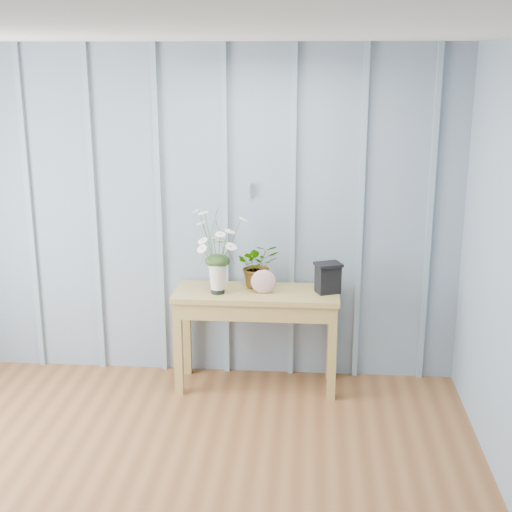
# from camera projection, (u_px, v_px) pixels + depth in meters

# --- Properties ---
(room_shell) EXTENTS (4.00, 4.50, 2.50)m
(room_shell) POSITION_uv_depth(u_px,v_px,m) (149.00, 135.00, 3.86)
(room_shell) COLOR #7E90A2
(room_shell) RESTS_ON ground
(sideboard) EXTENTS (1.20, 0.45, 0.75)m
(sideboard) POSITION_uv_depth(u_px,v_px,m) (257.00, 306.00, 5.22)
(sideboard) COLOR #A48A45
(sideboard) RESTS_ON ground
(daisy_vase) EXTENTS (0.44, 0.34, 0.62)m
(daisy_vase) POSITION_uv_depth(u_px,v_px,m) (217.00, 241.00, 5.04)
(daisy_vase) COLOR black
(daisy_vase) RESTS_ON sideboard
(spider_plant) EXTENTS (0.36, 0.33, 0.34)m
(spider_plant) POSITION_uv_depth(u_px,v_px,m) (258.00, 265.00, 5.24)
(spider_plant) COLOR #213E18
(spider_plant) RESTS_ON sideboard
(felt_disc_vessel) EXTENTS (0.18, 0.06, 0.18)m
(felt_disc_vessel) POSITION_uv_depth(u_px,v_px,m) (263.00, 282.00, 5.11)
(felt_disc_vessel) COLOR #964A65
(felt_disc_vessel) RESTS_ON sideboard
(carved_box) EXTENTS (0.22, 0.20, 0.22)m
(carved_box) POSITION_uv_depth(u_px,v_px,m) (328.00, 277.00, 5.13)
(carved_box) COLOR black
(carved_box) RESTS_ON sideboard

